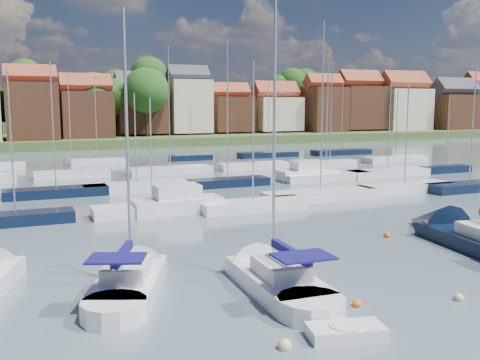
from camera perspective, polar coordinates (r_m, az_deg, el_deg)
name	(u,v)px	position (r m, az deg, el deg)	size (l,w,h in m)	color
ground	(173,178)	(63.04, -7.21, 0.26)	(260.00, 260.00, 0.00)	#415158
sailboat_left	(134,277)	(26.36, -11.28, -10.15)	(6.29, 10.36, 13.80)	silver
sailboat_centre	(267,275)	(26.18, 2.91, -10.14)	(3.34, 10.72, 14.45)	silver
sailboat_navy	(463,236)	(36.41, 22.68, -5.55)	(5.35, 14.16, 19.03)	black
tender	(346,332)	(20.82, 11.23, -15.59)	(3.04, 1.90, 0.61)	silver
buoy_b	(285,349)	(19.81, 4.78, -17.49)	(0.52, 0.52, 0.52)	beige
buoy_c	(329,297)	(24.77, 9.51, -12.20)	(0.47, 0.47, 0.47)	beige
buoy_d	(459,300)	(25.92, 22.29, -11.78)	(0.42, 0.42, 0.42)	beige
buoy_e	(387,237)	(36.06, 15.46, -5.90)	(0.51, 0.51, 0.51)	#D85914
buoy_h	(357,306)	(23.93, 12.36, -13.02)	(0.43, 0.43, 0.43)	#D85914
marina_field	(201,178)	(58.96, -4.14, 0.18)	(79.62, 41.41, 15.93)	silver
far_shore_town	(87,118)	(154.03, -15.98, 6.34)	(212.46, 90.00, 22.27)	#455329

